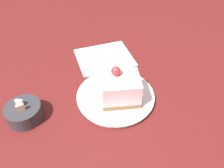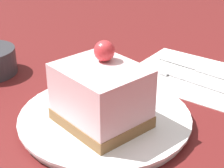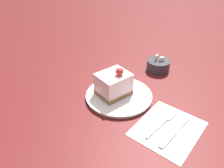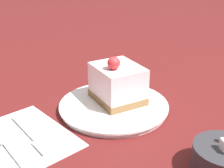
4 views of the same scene
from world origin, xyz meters
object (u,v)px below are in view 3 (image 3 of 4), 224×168
at_px(knife, 173,134).
at_px(sugar_bowl, 158,65).
at_px(fork, 163,122).
at_px(cake_slice, 114,84).
at_px(plate, 118,96).

xyz_separation_m(knife, sugar_bowl, (-0.25, 0.29, 0.02)).
relative_size(fork, sugar_bowl, 1.58).
bearing_deg(cake_slice, fork, 10.60).
xyz_separation_m(plate, knife, (0.24, -0.02, -0.00)).
distance_m(fork, knife, 0.05).
bearing_deg(fork, plate, -179.25).
bearing_deg(plate, cake_slice, -162.94).
bearing_deg(plate, fork, 2.10).
relative_size(plate, sugar_bowl, 2.42).
height_order(cake_slice, fork, cake_slice).
height_order(cake_slice, sugar_bowl, cake_slice).
height_order(fork, knife, same).
bearing_deg(cake_slice, plate, 24.27).
distance_m(cake_slice, fork, 0.21).
distance_m(plate, cake_slice, 0.05).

